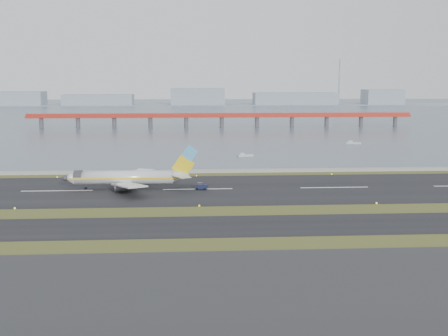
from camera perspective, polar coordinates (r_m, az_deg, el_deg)
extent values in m
plane|color=#344619|center=(132.67, -2.46, -4.65)|extent=(1000.00, 1000.00, 0.00)
cube|color=#2C2C2E|center=(80.20, -1.61, -13.78)|extent=(1000.00, 50.00, 0.10)
cube|color=black|center=(121.02, -2.34, -5.95)|extent=(1000.00, 18.00, 0.10)
cube|color=black|center=(161.98, -2.68, -2.17)|extent=(1000.00, 45.00, 0.10)
cube|color=#999994|center=(191.45, -2.84, -0.33)|extent=(1000.00, 2.50, 1.00)
cube|color=#404D5C|center=(589.82, -3.40, 5.78)|extent=(1400.00, 800.00, 1.30)
cube|color=#AB2A1D|center=(380.40, -0.23, 5.28)|extent=(260.00, 5.00, 1.60)
cube|color=#AB2A1D|center=(380.31, -0.23, 5.50)|extent=(260.00, 0.40, 1.40)
cylinder|color=#4C4C51|center=(387.07, -14.61, 4.39)|extent=(2.80, 2.80, 7.00)
cylinder|color=#4C4C51|center=(380.70, -0.23, 4.60)|extent=(2.80, 2.80, 7.00)
cylinder|color=#4C4C51|center=(398.08, 13.74, 4.53)|extent=(2.80, 2.80, 7.00)
cube|color=#8B98A5|center=(749.65, -3.46, 6.42)|extent=(1400.00, 80.00, 1.00)
cube|color=#8B98A5|center=(780.26, -19.96, 6.67)|extent=(60.00, 35.00, 18.00)
cube|color=#8B98A5|center=(758.55, -12.63, 6.78)|extent=(90.00, 35.00, 14.00)
cube|color=#8B98A5|center=(749.38, -2.70, 7.27)|extent=(70.00, 35.00, 22.00)
cube|color=#8B98A5|center=(762.79, 7.19, 7.01)|extent=(110.00, 35.00, 16.00)
cube|color=#8B98A5|center=(793.95, 15.80, 6.96)|extent=(50.00, 35.00, 20.00)
cylinder|color=#8B98A5|center=(775.90, 11.63, 8.55)|extent=(1.80, 1.80, 60.00)
cylinder|color=silver|center=(163.72, -10.11, -0.96)|extent=(28.00, 3.80, 3.80)
cone|color=silver|center=(166.21, -15.46, -0.99)|extent=(3.20, 3.80, 3.80)
cone|color=silver|center=(162.62, -4.43, -0.80)|extent=(5.00, 3.80, 3.80)
cube|color=yellow|center=(161.84, -10.19, -1.07)|extent=(31.00, 0.06, 0.45)
cube|color=yellow|center=(165.60, -10.04, -0.84)|extent=(31.00, 0.06, 0.45)
cube|color=silver|center=(155.28, -9.64, -1.73)|extent=(11.31, 15.89, 1.66)
cube|color=silver|center=(171.94, -9.06, -0.70)|extent=(11.31, 15.89, 1.66)
cylinder|color=#39393E|center=(158.13, -10.15, -2.00)|extent=(4.20, 2.10, 2.10)
cylinder|color=#39393E|center=(169.86, -9.70, -1.24)|extent=(4.20, 2.10, 2.10)
cube|color=yellow|center=(162.16, -4.16, 0.21)|extent=(6.80, 0.35, 6.85)
cube|color=#51ACE6|center=(161.64, -3.50, 1.51)|extent=(4.85, 0.37, 4.90)
cube|color=silver|center=(158.79, -4.34, -0.85)|extent=(5.64, 6.80, 0.22)
cube|color=silver|center=(166.29, -4.31, -0.41)|extent=(5.64, 6.80, 0.22)
cylinder|color=black|center=(165.86, -13.86, -2.02)|extent=(0.80, 0.28, 0.80)
cylinder|color=black|center=(161.34, -9.66, -2.15)|extent=(1.00, 0.38, 1.00)
cylinder|color=black|center=(166.81, -9.46, -1.79)|extent=(1.00, 0.38, 1.00)
cube|color=#161B3C|center=(161.20, -2.31, -1.91)|extent=(3.61, 2.59, 1.22)
cube|color=#39393E|center=(161.14, -2.45, -1.62)|extent=(1.76, 1.83, 0.71)
cylinder|color=black|center=(160.78, -2.76, -2.14)|extent=(0.77, 0.47, 0.71)
cylinder|color=black|center=(162.33, -2.62, -2.04)|extent=(0.77, 0.47, 0.71)
cylinder|color=black|center=(160.27, -1.98, -2.17)|extent=(0.77, 0.47, 0.71)
cylinder|color=black|center=(161.83, -1.85, -2.07)|extent=(0.77, 0.47, 0.71)
cube|color=#BBBABF|center=(232.90, 2.17, 1.27)|extent=(6.78, 3.38, 0.84)
cube|color=#BBBABF|center=(232.38, 1.85, 1.44)|extent=(2.13, 1.85, 0.84)
cube|color=#BBBABF|center=(286.62, 13.02, 2.47)|extent=(7.51, 3.99, 0.92)
cube|color=#BBBABF|center=(286.49, 12.72, 2.65)|extent=(2.40, 2.10, 0.92)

